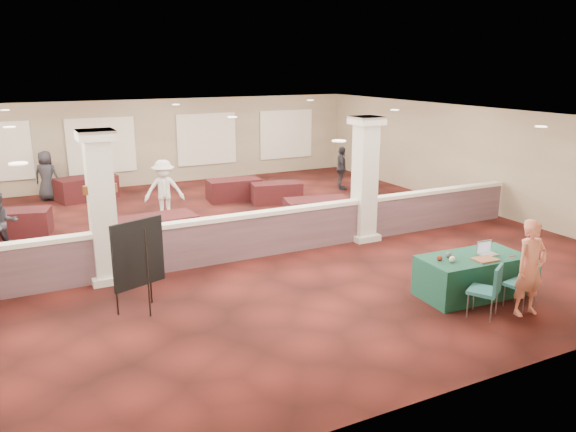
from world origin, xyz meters
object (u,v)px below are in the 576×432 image
far_table_front_center (156,232)px  attendee_b (164,190)px  conf_chair_side (489,287)px  far_table_front_left (17,223)px  attendee_a (1,224)px  near_table (471,275)px  far_table_back_left (87,188)px  easel_board (138,255)px  far_table_back_right (276,193)px  far_table_front_right (317,212)px  attendee_c (341,168)px  conf_chair_main (526,281)px  attendee_d (46,176)px  far_table_back_center (234,190)px  woman (530,268)px

far_table_front_center → attendee_b: attendee_b is taller
conf_chair_side → far_table_front_left: conf_chair_side is taller
attendee_a → near_table: bearing=-52.1°
far_table_back_left → attendee_a: 5.79m
near_table → far_table_front_left: (-7.92, 8.53, -0.06)m
near_table → attendee_b: (-3.94, 8.31, 0.49)m
easel_board → attendee_a: (-2.22, 4.74, -0.35)m
far_table_back_left → attendee_b: attendee_b is taller
far_table_front_center → far_table_back_left: size_ratio=1.02×
far_table_back_right → attendee_a: 8.39m
far_table_front_right → far_table_front_center: bearing=180.0°
easel_board → far_table_front_center: easel_board is taller
attendee_c → far_table_front_right: bearing=164.3°
conf_chair_main → attendee_d: 15.31m
near_table → far_table_front_right: size_ratio=1.15×
attendee_d → attendee_b: bearing=153.3°
far_table_front_right → far_table_back_right: bearing=88.2°
near_table → far_table_back_left: bearing=118.1°
far_table_back_right → attendee_c: bearing=13.4°
far_table_front_center → far_table_back_left: 6.25m
easel_board → attendee_d: (-0.79, 10.39, -0.29)m
attendee_a → attendee_c: attendee_c is taller
far_table_back_center → attendee_b: bearing=-153.1°
far_table_front_left → attendee_b: size_ratio=0.96×
conf_chair_side → far_table_front_right: bearing=56.8°
woman → far_table_back_right: size_ratio=1.10×
near_table → attendee_c: attendee_c is taller
far_table_front_right → far_table_front_left: bearing=160.8°
attendee_d → woman: bearing=146.4°
conf_chair_side → far_table_front_center: bearing=92.1°
far_table_back_right → far_table_back_center: bearing=139.7°
attendee_a → attendee_b: bearing=6.1°
conf_chair_side → near_table: bearing=31.5°
woman → far_table_front_center: woman is taller
far_table_back_left → attendee_b: size_ratio=1.08×
far_table_back_left → attendee_b: 4.12m
conf_chair_side → attendee_d: (-6.35, 13.45, 0.25)m
far_table_back_left → attendee_b: (1.70, -3.72, 0.50)m
far_table_back_left → attendee_b: bearing=-65.4°
conf_chair_side → far_table_back_center: 10.64m
far_table_front_right → attendee_b: attendee_b is taller
far_table_back_center → near_table: bearing=-82.8°
attendee_c → attendee_d: 10.20m
attendee_a → far_table_back_left: bearing=50.9°
conf_chair_main → attendee_b: 10.25m
conf_chair_side → woman: size_ratio=0.56×
easel_board → far_table_front_right: size_ratio=0.97×
far_table_front_right → attendee_d: size_ratio=1.09×
conf_chair_side → far_table_front_left: size_ratio=0.59×
far_table_front_left → attendee_b: 4.02m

